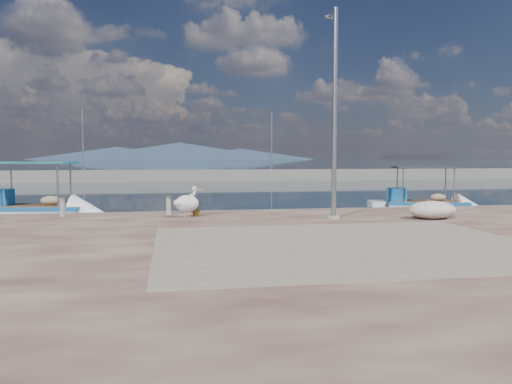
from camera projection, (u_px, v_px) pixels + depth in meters
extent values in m
plane|color=#162635|center=(278.00, 245.00, 14.69)|extent=(1400.00, 1400.00, 0.00)
cube|color=#43211D|center=(351.00, 290.00, 8.78)|extent=(44.00, 22.00, 0.50)
cube|color=gray|center=(346.00, 244.00, 11.88)|extent=(9.00, 7.00, 0.01)
cube|color=gray|center=(199.00, 175.00, 53.97)|extent=(120.00, 2.20, 1.20)
cylinder|color=gray|center=(83.00, 143.00, 51.70)|extent=(0.16, 0.16, 7.00)
cylinder|color=gray|center=(272.00, 144.00, 55.09)|extent=(0.16, 0.16, 7.00)
cone|color=#28384C|center=(117.00, 153.00, 641.23)|extent=(220.00, 220.00, 16.00)
cone|color=#28384C|center=(180.00, 151.00, 654.59)|extent=(280.00, 280.00, 22.00)
cone|color=#28384C|center=(240.00, 154.00, 668.44)|extent=(200.00, 200.00, 14.00)
cube|color=white|center=(35.00, 217.00, 20.85)|extent=(6.04, 2.82, 0.95)
cube|color=#185D9D|center=(34.00, 207.00, 20.82)|extent=(4.44, 2.61, 0.14)
cube|color=maroon|center=(35.00, 218.00, 20.85)|extent=(4.44, 2.59, 0.12)
cube|color=#1A6269|center=(33.00, 163.00, 20.69)|extent=(3.44, 2.30, 0.08)
cube|color=white|center=(424.00, 210.00, 23.57)|extent=(5.46, 2.91, 0.85)
cube|color=#185D9D|center=(424.00, 202.00, 23.54)|extent=(4.06, 2.61, 0.13)
cube|color=maroon|center=(424.00, 211.00, 23.57)|extent=(4.06, 2.59, 0.11)
cube|color=#185D9D|center=(397.00, 195.00, 23.61)|extent=(0.98, 0.98, 0.63)
cube|color=#23282D|center=(425.00, 167.00, 23.43)|extent=(3.17, 2.26, 0.07)
cylinder|color=tan|center=(185.00, 214.00, 17.18)|extent=(0.03, 0.03, 0.27)
cylinder|color=tan|center=(189.00, 213.00, 17.26)|extent=(0.03, 0.03, 0.27)
ellipsoid|color=silver|center=(187.00, 203.00, 17.19)|extent=(0.95, 0.80, 0.58)
cylinder|color=silver|center=(193.00, 195.00, 17.32)|extent=(0.22, 0.18, 0.50)
sphere|color=silver|center=(194.00, 189.00, 17.33)|extent=(0.16, 0.16, 0.16)
cone|color=#CB744F|center=(199.00, 190.00, 17.44)|extent=(0.39, 0.25, 0.12)
cylinder|color=gray|center=(335.00, 115.00, 16.63)|extent=(0.16, 0.16, 7.00)
cylinder|color=gray|center=(333.00, 217.00, 16.87)|extent=(0.44, 0.44, 0.10)
cube|color=gray|center=(330.00, 17.00, 17.04)|extent=(0.35, 0.18, 0.12)
cylinder|color=gray|center=(169.00, 206.00, 18.02)|extent=(0.17, 0.17, 0.66)
cylinder|color=gray|center=(168.00, 196.00, 18.00)|extent=(0.23, 0.23, 0.06)
cylinder|color=gray|center=(62.00, 207.00, 17.43)|extent=(0.17, 0.17, 0.66)
cylinder|color=gray|center=(62.00, 198.00, 17.41)|extent=(0.23, 0.23, 0.06)
imported|color=#33722D|center=(197.00, 209.00, 17.53)|extent=(0.52, 0.48, 0.50)
ellipsoid|color=silver|center=(432.00, 210.00, 16.84)|extent=(1.62, 1.21, 0.61)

